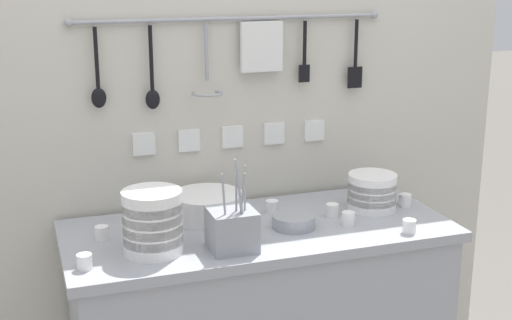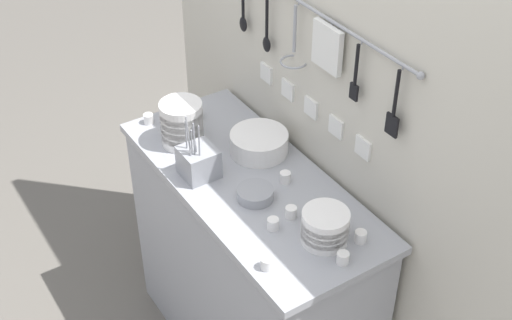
{
  "view_description": "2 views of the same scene",
  "coord_description": "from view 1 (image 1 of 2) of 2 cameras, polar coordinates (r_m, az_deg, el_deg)",
  "views": [
    {
      "loc": [
        -0.65,
        -1.88,
        1.72
      ],
      "look_at": [
        -0.01,
        -0.01,
        1.17
      ],
      "focal_mm": 50.0,
      "sensor_mm": 36.0,
      "label": 1
    },
    {
      "loc": [
        1.68,
        -1.06,
        2.56
      ],
      "look_at": [
        0.07,
        -0.02,
        1.1
      ],
      "focal_mm": 50.0,
      "sensor_mm": 36.0,
      "label": 2
    }
  ],
  "objects": [
    {
      "name": "cup_mid_row",
      "position": [
        2.41,
        9.62,
        -2.52
      ],
      "size": [
        0.04,
        0.04,
        0.04
      ],
      "color": "white",
      "rests_on": "counter"
    },
    {
      "name": "cup_beside_plates",
      "position": [
        1.89,
        -13.56,
        -7.92
      ],
      "size": [
        0.04,
        0.04,
        0.04
      ],
      "color": "white",
      "rests_on": "counter"
    },
    {
      "name": "plate_stack",
      "position": [
        2.19,
        -3.9,
        -3.67
      ],
      "size": [
        0.22,
        0.22,
        0.08
      ],
      "color": "white",
      "rests_on": "counter"
    },
    {
      "name": "cup_centre",
      "position": [
        2.21,
        6.11,
        -4.02
      ],
      "size": [
        0.04,
        0.04,
        0.04
      ],
      "color": "white",
      "rests_on": "counter"
    },
    {
      "name": "bowl_stack_back_corner",
      "position": [
        2.29,
        9.27,
        -2.5
      ],
      "size": [
        0.15,
        0.15,
        0.11
      ],
      "color": "white",
      "rests_on": "counter"
    },
    {
      "name": "cup_by_caddy",
      "position": [
        2.15,
        7.39,
        -4.66
      ],
      "size": [
        0.04,
        0.04,
        0.04
      ],
      "color": "white",
      "rests_on": "counter"
    },
    {
      "name": "cup_back_left",
      "position": [
        2.23,
        1.29,
        -3.76
      ],
      "size": [
        0.04,
        0.04,
        0.04
      ],
      "color": "white",
      "rests_on": "counter"
    },
    {
      "name": "cup_front_right",
      "position": [
        2.12,
        12.15,
        -5.21
      ],
      "size": [
        0.04,
        0.04,
        0.04
      ],
      "color": "white",
      "rests_on": "counter"
    },
    {
      "name": "cup_edge_far",
      "position": [
        2.07,
        -12.23,
        -5.73
      ],
      "size": [
        0.04,
        0.04,
        0.04
      ],
      "color": "white",
      "rests_on": "counter"
    },
    {
      "name": "cup_back_right",
      "position": [
        2.34,
        11.84,
        -3.17
      ],
      "size": [
        0.04,
        0.04,
        0.04
      ],
      "color": "white",
      "rests_on": "counter"
    },
    {
      "name": "bowl_stack_short_front",
      "position": [
        1.93,
        -8.27,
        -4.91
      ],
      "size": [
        0.16,
        0.16,
        0.17
      ],
      "color": "white",
      "rests_on": "counter"
    },
    {
      "name": "steel_mixing_bowl",
      "position": [
        2.12,
        3.02,
        -4.89
      ],
      "size": [
        0.13,
        0.13,
        0.04
      ],
      "color": "#93969E",
      "rests_on": "counter"
    },
    {
      "name": "back_wall",
      "position": [
        2.37,
        -2.03,
        -2.2
      ],
      "size": [
        1.95,
        0.11,
        1.98
      ],
      "color": "beige",
      "rests_on": "ground"
    },
    {
      "name": "cutlery_caddy",
      "position": [
        1.95,
        -1.92,
        -5.53
      ],
      "size": [
        0.12,
        0.12,
        0.27
      ],
      "color": "#93969E",
      "rests_on": "counter"
    }
  ]
}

